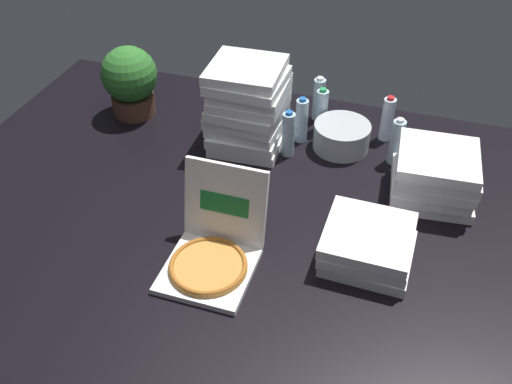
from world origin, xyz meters
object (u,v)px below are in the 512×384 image
open_pizza_box (213,249)px  water_bottle_0 (387,119)px  water_bottle_1 (396,142)px  water_bottle_2 (288,134)px  water_bottle_4 (302,120)px  water_bottle_5 (319,99)px  water_bottle_3 (321,111)px  pizza_stack_right_far (248,106)px  pizza_stack_left_far (368,244)px  ice_bucket (342,136)px  potted_plant (130,80)px  pizza_stack_center_near (435,175)px

open_pizza_box → water_bottle_0: bearing=64.4°
water_bottle_0 → water_bottle_1: size_ratio=1.00×
open_pizza_box → water_bottle_2: 0.83m
open_pizza_box → water_bottle_4: open_pizza_box is taller
water_bottle_4 → water_bottle_5: same height
water_bottle_1 → water_bottle_3: bearing=157.9°
pizza_stack_right_far → water_bottle_4: (0.25, 0.11, -0.10)m
water_bottle_3 → water_bottle_4: same height
water_bottle_5 → pizza_stack_left_far: bearing=-66.0°
ice_bucket → potted_plant: 1.18m
ice_bucket → water_bottle_1: size_ratio=1.14×
open_pizza_box → water_bottle_2: open_pizza_box is taller
pizza_stack_right_far → water_bottle_3: pizza_stack_right_far is taller
pizza_stack_center_near → water_bottle_4: size_ratio=1.59×
water_bottle_3 → pizza_stack_right_far: bearing=-144.8°
water_bottle_0 → pizza_stack_center_near: bearing=-56.5°
pizza_stack_right_far → water_bottle_0: 0.73m
water_bottle_0 → potted_plant: size_ratio=0.65×
water_bottle_5 → pizza_stack_right_far: bearing=-129.9°
water_bottle_4 → water_bottle_5: 0.24m
open_pizza_box → pizza_stack_center_near: bearing=41.1°
pizza_stack_right_far → water_bottle_2: bearing=-8.6°
water_bottle_1 → potted_plant: 1.45m
potted_plant → water_bottle_1: bearing=-0.8°
water_bottle_2 → potted_plant: (-0.93, 0.12, 0.09)m
open_pizza_box → pizza_stack_right_far: pizza_stack_right_far is taller
pizza_stack_center_near → water_bottle_0: (-0.27, 0.41, -0.00)m
open_pizza_box → pizza_stack_left_far: 0.63m
water_bottle_5 → water_bottle_2: bearing=-99.9°
ice_bucket → water_bottle_3: water_bottle_3 is taller
water_bottle_3 → pizza_stack_center_near: bearing=-32.1°
potted_plant → water_bottle_3: bearing=8.2°
water_bottle_1 → water_bottle_5: same height
water_bottle_0 → water_bottle_5: size_ratio=1.00×
water_bottle_2 → water_bottle_3: size_ratio=1.00×
pizza_stack_center_near → water_bottle_2: (-0.72, 0.12, -0.00)m
pizza_stack_center_near → water_bottle_1: size_ratio=1.59×
water_bottle_3 → water_bottle_4: bearing=-121.6°
pizza_stack_right_far → water_bottle_2: (0.22, -0.03, -0.10)m
pizza_stack_right_far → water_bottle_0: pizza_stack_right_far is taller
open_pizza_box → water_bottle_1: 1.10m
pizza_stack_right_far → water_bottle_2: size_ratio=1.75×
open_pizza_box → potted_plant: bearing=131.9°
ice_bucket → water_bottle_3: 0.19m
pizza_stack_left_far → water_bottle_2: 0.78m
pizza_stack_right_far → potted_plant: pizza_stack_right_far is taller
water_bottle_2 → pizza_stack_center_near: bearing=-9.3°
water_bottle_1 → open_pizza_box: bearing=-123.3°
pizza_stack_left_far → pizza_stack_right_far: bearing=138.9°
open_pizza_box → pizza_stack_left_far: bearing=20.7°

